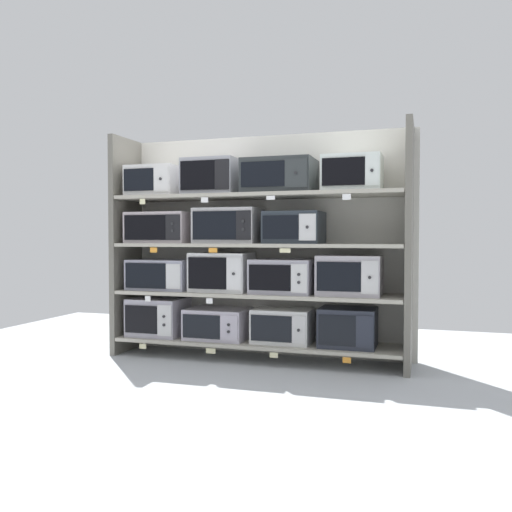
{
  "coord_description": "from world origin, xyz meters",
  "views": [
    {
      "loc": [
        1.37,
        -4.36,
        1.04
      ],
      "look_at": [
        0.0,
        0.0,
        0.88
      ],
      "focal_mm": 37.97,
      "sensor_mm": 36.0,
      "label": 1
    }
  ],
  "objects_px": {
    "microwave_2": "(283,326)",
    "microwave_3": "(348,327)",
    "microwave_6": "(283,276)",
    "microwave_4": "(162,274)",
    "microwave_8": "(162,228)",
    "microwave_12": "(212,177)",
    "microwave_14": "(352,174)",
    "microwave_7": "(350,275)",
    "microwave_11": "(156,182)",
    "microwave_5": "(222,272)",
    "microwave_0": "(158,316)",
    "microwave_13": "(280,177)",
    "microwave_1": "(218,323)",
    "microwave_10": "(294,228)",
    "microwave_9": "(229,226)"
  },
  "relations": [
    {
      "from": "microwave_6",
      "to": "microwave_12",
      "type": "xyz_separation_m",
      "value": [
        -0.63,
        -0.0,
        0.84
      ]
    },
    {
      "from": "microwave_0",
      "to": "microwave_5",
      "type": "bearing_deg",
      "value": -0.03
    },
    {
      "from": "microwave_3",
      "to": "microwave_5",
      "type": "relative_size",
      "value": 0.9
    },
    {
      "from": "microwave_4",
      "to": "microwave_11",
      "type": "height_order",
      "value": "microwave_11"
    },
    {
      "from": "microwave_10",
      "to": "microwave_11",
      "type": "relative_size",
      "value": 1.02
    },
    {
      "from": "microwave_4",
      "to": "microwave_6",
      "type": "height_order",
      "value": "microwave_6"
    },
    {
      "from": "microwave_8",
      "to": "microwave_1",
      "type": "bearing_deg",
      "value": 0.02
    },
    {
      "from": "microwave_11",
      "to": "microwave_12",
      "type": "distance_m",
      "value": 0.54
    },
    {
      "from": "microwave_3",
      "to": "microwave_6",
      "type": "bearing_deg",
      "value": 179.99
    },
    {
      "from": "microwave_2",
      "to": "microwave_9",
      "type": "bearing_deg",
      "value": -179.98
    },
    {
      "from": "microwave_12",
      "to": "microwave_13",
      "type": "distance_m",
      "value": 0.6
    },
    {
      "from": "microwave_1",
      "to": "microwave_3",
      "type": "distance_m",
      "value": 1.12
    },
    {
      "from": "microwave_2",
      "to": "microwave_5",
      "type": "distance_m",
      "value": 0.7
    },
    {
      "from": "microwave_7",
      "to": "microwave_11",
      "type": "height_order",
      "value": "microwave_11"
    },
    {
      "from": "microwave_12",
      "to": "microwave_14",
      "type": "height_order",
      "value": "microwave_12"
    },
    {
      "from": "microwave_2",
      "to": "microwave_7",
      "type": "relative_size",
      "value": 0.96
    },
    {
      "from": "microwave_6",
      "to": "microwave_9",
      "type": "bearing_deg",
      "value": -179.97
    },
    {
      "from": "microwave_0",
      "to": "microwave_11",
      "type": "distance_m",
      "value": 1.21
    },
    {
      "from": "microwave_4",
      "to": "microwave_11",
      "type": "bearing_deg",
      "value": 179.56
    },
    {
      "from": "microwave_1",
      "to": "microwave_5",
      "type": "distance_m",
      "value": 0.45
    },
    {
      "from": "microwave_4",
      "to": "microwave_14",
      "type": "bearing_deg",
      "value": 0.01
    },
    {
      "from": "microwave_6",
      "to": "microwave_7",
      "type": "height_order",
      "value": "microwave_7"
    },
    {
      "from": "microwave_2",
      "to": "microwave_3",
      "type": "relative_size",
      "value": 1.08
    },
    {
      "from": "microwave_4",
      "to": "microwave_5",
      "type": "bearing_deg",
      "value": 0.01
    },
    {
      "from": "microwave_2",
      "to": "microwave_10",
      "type": "relative_size",
      "value": 1.06
    },
    {
      "from": "microwave_4",
      "to": "microwave_12",
      "type": "bearing_deg",
      "value": 0.02
    },
    {
      "from": "microwave_6",
      "to": "microwave_8",
      "type": "xyz_separation_m",
      "value": [
        -1.11,
        -0.0,
        0.41
      ]
    },
    {
      "from": "microwave_4",
      "to": "microwave_8",
      "type": "height_order",
      "value": "microwave_8"
    },
    {
      "from": "microwave_5",
      "to": "microwave_9",
      "type": "height_order",
      "value": "microwave_9"
    },
    {
      "from": "microwave_7",
      "to": "microwave_9",
      "type": "xyz_separation_m",
      "value": [
        -1.03,
        -0.0,
        0.4
      ]
    },
    {
      "from": "microwave_6",
      "to": "microwave_9",
      "type": "relative_size",
      "value": 0.94
    },
    {
      "from": "microwave_3",
      "to": "microwave_12",
      "type": "distance_m",
      "value": 1.71
    },
    {
      "from": "microwave_4",
      "to": "microwave_1",
      "type": "bearing_deg",
      "value": 0.03
    },
    {
      "from": "microwave_6",
      "to": "microwave_10",
      "type": "relative_size",
      "value": 1.11
    },
    {
      "from": "microwave_5",
      "to": "microwave_12",
      "type": "xyz_separation_m",
      "value": [
        -0.09,
        0.0,
        0.82
      ]
    },
    {
      "from": "microwave_5",
      "to": "microwave_10",
      "type": "bearing_deg",
      "value": 0.03
    },
    {
      "from": "microwave_8",
      "to": "microwave_13",
      "type": "height_order",
      "value": "microwave_13"
    },
    {
      "from": "microwave_3",
      "to": "microwave_14",
      "type": "relative_size",
      "value": 0.97
    },
    {
      "from": "microwave_14",
      "to": "microwave_5",
      "type": "bearing_deg",
      "value": -179.99
    },
    {
      "from": "microwave_5",
      "to": "microwave_6",
      "type": "height_order",
      "value": "microwave_5"
    },
    {
      "from": "microwave_5",
      "to": "microwave_14",
      "type": "xyz_separation_m",
      "value": [
        1.11,
        0.0,
        0.8
      ]
    },
    {
      "from": "microwave_2",
      "to": "microwave_4",
      "type": "relative_size",
      "value": 0.87
    },
    {
      "from": "microwave_6",
      "to": "microwave_7",
      "type": "distance_m",
      "value": 0.55
    },
    {
      "from": "microwave_4",
      "to": "microwave_11",
      "type": "distance_m",
      "value": 0.83
    },
    {
      "from": "microwave_3",
      "to": "microwave_12",
      "type": "bearing_deg",
      "value": -180.0
    },
    {
      "from": "microwave_11",
      "to": "microwave_13",
      "type": "xyz_separation_m",
      "value": [
        1.14,
        0.0,
        0.01
      ]
    },
    {
      "from": "microwave_9",
      "to": "microwave_12",
      "type": "bearing_deg",
      "value": 179.97
    },
    {
      "from": "microwave_8",
      "to": "microwave_3",
      "type": "bearing_deg",
      "value": 0.01
    },
    {
      "from": "microwave_1",
      "to": "microwave_8",
      "type": "distance_m",
      "value": 0.99
    },
    {
      "from": "microwave_0",
      "to": "microwave_3",
      "type": "xyz_separation_m",
      "value": [
        1.7,
        -0.0,
        -0.01
      ]
    }
  ]
}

